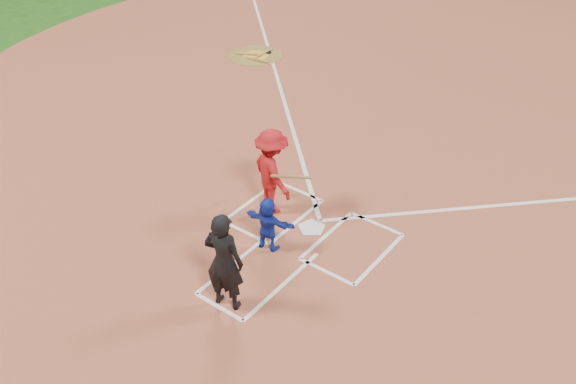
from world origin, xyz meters
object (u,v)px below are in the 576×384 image
Objects in this scene: umpire at (224,261)px; on_deck_circle at (256,55)px; batter_at_plate at (272,172)px; catcher at (268,224)px; home_plate at (312,228)px.

on_deck_circle is at bearing -66.44° from umpire.
catcher is at bearing -55.67° from batter_at_plate.
home_plate is 0.31× the size of umpire.
umpire is at bearing -53.25° from on_deck_circle.
batter_at_plate reaches higher than catcher.
home_plate is 1.39m from batter_at_plate.
batter_at_plate reaches higher than on_deck_circle.
catcher is 0.59× the size of umpire.
home_plate is at bearing -43.38° from on_deck_circle.
on_deck_circle is at bearing 131.85° from batter_at_plate.
on_deck_circle is 8.29m from batter_at_plate.
umpire reaches higher than on_deck_circle.
umpire is at bearing -67.93° from batter_at_plate.
home_plate is at bearing -116.16° from catcher.
on_deck_circle is 0.88× the size of umpire.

